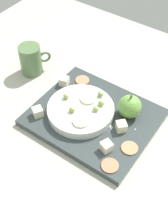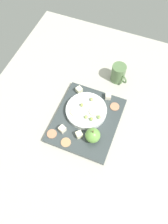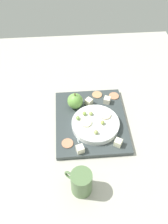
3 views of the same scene
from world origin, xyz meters
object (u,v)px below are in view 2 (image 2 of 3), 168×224
cheese_cube_0 (79,135)px  grape_1 (92,99)px  cup (118,73)px  serving_dish (86,111)px  grape_4 (82,105)px  platter (86,120)px  cracker_2 (52,134)px  cheese_cube_2 (79,90)px  grape_3 (85,117)px  cracker_0 (66,142)px  cheese_cube_1 (62,129)px  apple_whole (93,135)px  apple_slice_1 (94,112)px  grape_0 (99,117)px  cheese_cube_3 (108,96)px  grape_2 (91,119)px  apple_slice_0 (75,112)px  cracker_1 (115,107)px

cheese_cube_0 → grape_1: (17.94, 1.07, 1.97)cm
cheese_cube_0 → cup: 38.02cm
serving_dish → grape_4: size_ratio=10.82×
platter → cracker_2: bearing=138.3°
cheese_cube_2 → grape_3: (-13.63, -8.71, 1.86)cm
cracker_0 → grape_4: bearing=-0.2°
cheese_cube_1 → grape_4: (13.74, -3.84, 1.93)cm
apple_whole → apple_slice_1: 12.01cm
cheese_cube_0 → grape_0: grape_0 is taller
cheese_cube_1 → cheese_cube_3: 27.42cm
grape_0 → cracker_0: bearing=148.2°
grape_2 → cup: (29.26, -3.39, -0.26)cm
serving_dish → grape_1: bearing=-5.0°
grape_2 → apple_slice_0: 8.38cm
serving_dish → apple_slice_1: apple_slice_1 is taller
grape_3 → apple_slice_0: grape_3 is taller
cheese_cube_1 → grape_3: bearing=-41.6°
cheese_cube_2 → cracker_0: (-27.04, -4.84, -1.13)cm
cracker_0 → cracker_2: bearing=79.4°
cheese_cube_3 → apple_slice_1: apple_slice_1 is taller
platter → cheese_cube_1: cheese_cube_1 is taller
cheese_cube_3 → grape_2: 15.80cm
serving_dish → grape_2: (-4.20, -4.10, 2.04)cm
grape_2 → grape_4: same height
grape_0 → cup: (27.17, -0.60, -0.28)cm
cheese_cube_2 → apple_slice_0: size_ratio=0.57×
cracker_2 → cheese_cube_0: bearing=-72.4°
cracker_2 → cheese_cube_3: bearing=-31.9°
apple_whole → grape_1: (16.90, 6.94, -0.02)cm
serving_dish → cracker_1: 13.82cm
grape_1 → grape_3: size_ratio=1.00×
apple_slice_1 → cracker_0: bearing=159.6°
cheese_cube_1 → cracker_0: bearing=-142.0°
cracker_1 → cracker_2: same height
cracker_1 → platter: bearing=136.9°
cheese_cube_3 → cracker_2: cheese_cube_3 is taller
cracker_0 → grape_3: grape_3 is taller
grape_3 → cup: cup is taller
cracker_0 → grape_1: (23.02, -3.16, 3.10)cm
cracker_2 → grape_0: grape_0 is taller
grape_0 → apple_slice_1: (2.16, 3.03, -0.53)cm
cheese_cube_0 → apple_slice_1: 12.80cm
cheese_cube_1 → cheese_cube_2: (22.22, 1.08, 0.00)cm
grape_1 → grape_3: 9.64cm
cup → apple_slice_0: bearing=157.5°
serving_dish → cracker_2: serving_dish is taller
grape_4 → cup: cup is taller
grape_3 → apple_whole: bearing=-139.4°
cheese_cube_1 → grape_1: bearing=-20.8°
cracker_1 → cracker_2: bearing=137.6°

